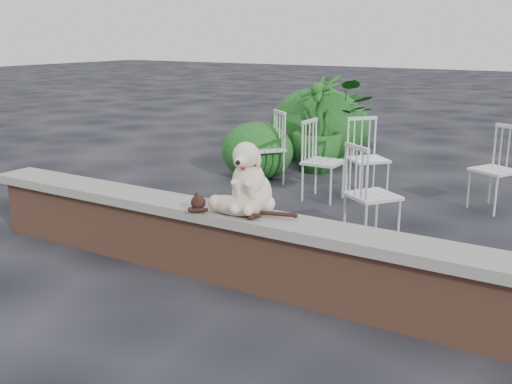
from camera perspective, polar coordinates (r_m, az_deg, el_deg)
The scene contains 13 objects.
ground at distance 4.67m, azimuth 2.36°, elevation -9.47°, with size 60.00×60.00×0.00m, color black.
brick_wall at distance 4.57m, azimuth 2.40°, elevation -6.61°, with size 6.00×0.30×0.50m, color brown.
capstone at distance 4.47m, azimuth 2.44°, elevation -3.15°, with size 6.20×0.40×0.08m, color slate.
dog at distance 4.58m, azimuth -0.38°, elevation 1.57°, with size 0.38×0.50×0.57m, color beige, non-canonical shape.
cat at distance 4.56m, azimuth -2.24°, elevation -1.16°, with size 0.99×0.24×0.17m, color tan, non-canonical shape.
chair_e at distance 7.11m, azimuth 6.39°, elevation 2.96°, with size 0.56×0.56×0.94m, color white, non-canonical shape.
chair_a at distance 7.34m, azimuth 10.50°, elevation 3.17°, with size 0.56×0.56×0.94m, color white, non-canonical shape.
chair_b at distance 7.89m, azimuth 0.94°, elevation 4.23°, with size 0.56×0.56×0.94m, color white, non-canonical shape.
chair_d at distance 7.14m, azimuth 21.63°, elevation 2.05°, with size 0.56×0.56×0.94m, color white, non-canonical shape.
chair_c at distance 5.71m, azimuth 10.94°, elevation -0.17°, with size 0.56×0.56×0.94m, color white, non-canonical shape.
potted_plant_a at distance 9.37m, azimuth 8.32°, elevation 6.83°, with size 1.16×1.01×1.29m, color #164112.
potted_plant_b at distance 8.61m, azimuth 5.88°, elevation 6.44°, with size 0.76×0.76×1.36m, color #164112.
shrubbery at distance 9.42m, azimuth 5.44°, elevation 5.85°, with size 1.49×3.47×1.18m.
Camera 1 is at (2.10, -3.70, 1.92)m, focal length 42.39 mm.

